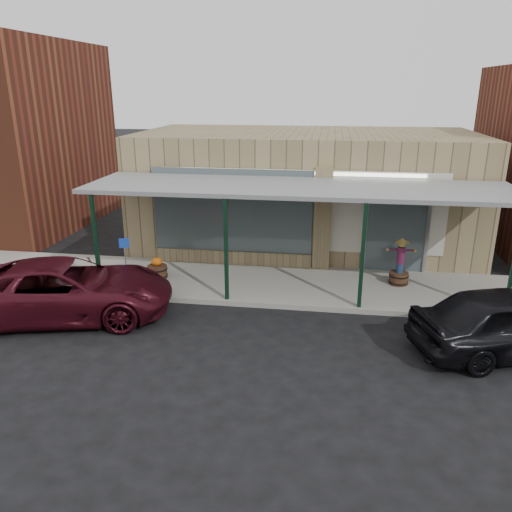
# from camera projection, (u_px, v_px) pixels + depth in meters

# --- Properties ---
(ground) EXTENTS (120.00, 120.00, 0.00)m
(ground) POSITION_uv_depth(u_px,v_px,m) (284.00, 346.00, 11.64)
(ground) COLOR black
(ground) RESTS_ON ground
(sidewalk) EXTENTS (40.00, 3.20, 0.15)m
(sidewalk) POSITION_uv_depth(u_px,v_px,m) (295.00, 285.00, 14.99)
(sidewalk) COLOR gray
(sidewalk) RESTS_ON ground
(storefront) EXTENTS (12.00, 6.25, 4.20)m
(storefront) POSITION_uv_depth(u_px,v_px,m) (306.00, 190.00, 18.61)
(storefront) COLOR #97835C
(storefront) RESTS_ON ground
(awning) EXTENTS (12.00, 3.00, 3.04)m
(awning) POSITION_uv_depth(u_px,v_px,m) (298.00, 189.00, 14.01)
(awning) COLOR slate
(awning) RESTS_ON ground
(block_buildings_near) EXTENTS (61.00, 8.00, 8.00)m
(block_buildings_near) POSITION_uv_depth(u_px,v_px,m) (362.00, 142.00, 18.77)
(block_buildings_near) COLOR brown
(block_buildings_near) RESTS_ON ground
(barrel_scarecrow) EXTENTS (0.86, 0.68, 1.43)m
(barrel_scarecrow) POSITION_uv_depth(u_px,v_px,m) (400.00, 269.00, 14.75)
(barrel_scarecrow) COLOR #4E341F
(barrel_scarecrow) RESTS_ON sidewalk
(barrel_pumpkin) EXTENTS (0.65, 0.65, 0.70)m
(barrel_pumpkin) POSITION_uv_depth(u_px,v_px,m) (157.00, 270.00, 15.31)
(barrel_pumpkin) COLOR #4E341F
(barrel_pumpkin) RESTS_ON sidewalk
(handicap_sign) EXTENTS (0.28, 0.11, 1.40)m
(handicap_sign) POSITION_uv_depth(u_px,v_px,m) (125.00, 255.00, 14.68)
(handicap_sign) COLOR gray
(handicap_sign) RESTS_ON sidewalk
(parked_sedan) EXTENTS (4.84, 3.11, 1.57)m
(parked_sedan) POSITION_uv_depth(u_px,v_px,m) (512.00, 322.00, 11.12)
(parked_sedan) COLOR black
(parked_sedan) RESTS_ON ground
(car_maroon) EXTENTS (5.89, 3.72, 1.52)m
(car_maroon) POSITION_uv_depth(u_px,v_px,m) (65.00, 289.00, 12.92)
(car_maroon) COLOR #420D18
(car_maroon) RESTS_ON ground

